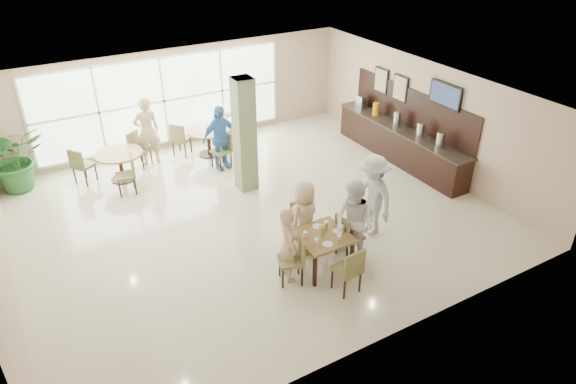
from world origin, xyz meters
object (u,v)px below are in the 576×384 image
potted_plant (14,159)px  teen_far (305,217)px  teen_right (354,223)px  round_table_left (120,159)px  teen_standing (372,195)px  main_table (322,239)px  buffet_counter (400,141)px  adult_a (220,138)px  adult_b (238,122)px  teen_left (288,244)px  round_table_right (208,135)px  adult_standing (147,131)px

potted_plant → teen_far: potted_plant is taller
teen_far → teen_right: (0.64, -0.77, 0.09)m
round_table_left → teen_standing: bearing=-51.6°
main_table → teen_right: teen_right is taller
buffet_counter → adult_a: bearing=155.8°
teen_far → teen_right: size_ratio=0.90×
teen_far → adult_b: (0.99, 5.21, -0.01)m
teen_left → adult_a: size_ratio=0.87×
main_table → buffet_counter: size_ratio=0.21×
round_table_right → adult_standing: (-1.58, 0.30, 0.34)m
buffet_counter → teen_far: buffet_counter is taller
teen_left → adult_a: bearing=-0.1°
potted_plant → teen_right: 8.42m
teen_left → teen_right: teen_right is taller
main_table → teen_right: 0.70m
teen_standing → adult_standing: (-3.08, 5.61, 0.03)m
teen_left → adult_b: adult_b is taller
adult_standing → adult_a: bearing=141.2°
teen_left → teen_standing: 2.34m
round_table_right → teen_standing: bearing=-74.2°
teen_left → teen_standing: teen_standing is taller
round_table_right → teen_right: (0.58, -5.93, 0.28)m
main_table → teen_standing: size_ratio=0.55×
teen_right → teen_far: bearing=-156.1°
adult_b → teen_far: bearing=-12.5°
adult_standing → adult_b: bearing=174.1°
round_table_right → potted_plant: potted_plant is taller
round_table_right → main_table: bearing=-90.8°
main_table → adult_a: adult_a is taller
round_table_left → teen_right: size_ratio=0.68×
teen_left → adult_standing: adult_standing is taller
buffet_counter → potted_plant: 9.80m
round_table_left → potted_plant: size_ratio=0.73×
adult_a → adult_b: adult_a is taller
round_table_right → buffet_counter: buffet_counter is taller
buffet_counter → adult_standing: buffet_counter is taller
teen_left → adult_a: adult_a is taller
main_table → adult_b: (1.01, 5.87, 0.10)m
main_table → teen_right: bearing=-8.6°
adult_standing → teen_right: bearing=109.1°
round_table_right → teen_standing: (1.50, -5.32, 0.31)m
round_table_right → adult_b: 0.95m
main_table → teen_left: (-0.71, 0.05, 0.10)m
main_table → adult_standing: size_ratio=0.53×
main_table → adult_standing: bearing=103.8°
adult_a → teen_standing: bearing=-78.9°
round_table_left → buffet_counter: bearing=-21.1°
teen_right → adult_b: size_ratio=1.13×
buffet_counter → main_table: bearing=-146.8°
teen_right → potted_plant: bearing=-156.2°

